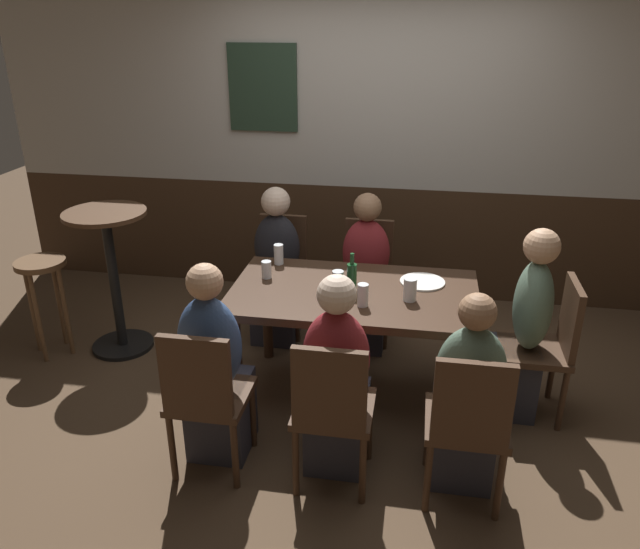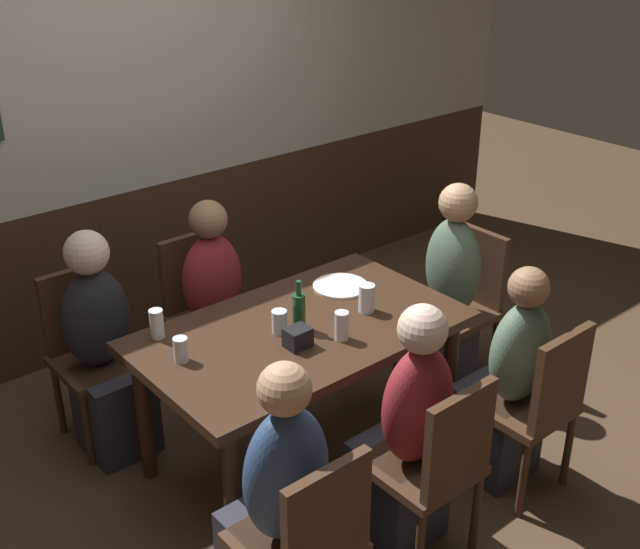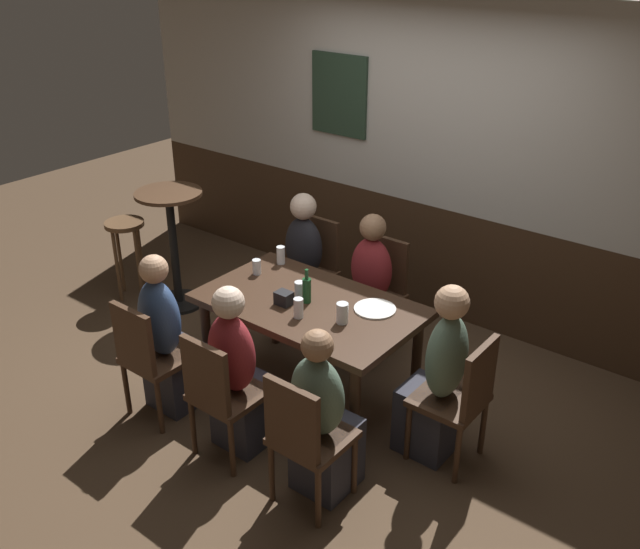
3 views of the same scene
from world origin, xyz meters
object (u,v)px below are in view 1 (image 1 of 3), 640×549
(bar_stool, at_px, (43,281))
(person_mid_near, at_px, (337,390))
(beer_glass_half, at_px, (410,291))
(chair_left_far, at_px, (281,267))
(chair_mid_far, at_px, (367,273))
(pint_glass_amber, at_px, (279,255))
(plate_white_large, at_px, (422,282))
(person_head_east, at_px, (520,337))
(chair_mid_near, at_px, (332,406))
(highball_clear, at_px, (338,281))
(dining_table, at_px, (354,303))
(person_left_far, at_px, (276,276))
(side_bar_table, at_px, (113,270))
(tumbler_water, at_px, (363,297))
(condiment_caddy, at_px, (332,291))
(chair_head_east, at_px, (548,342))
(person_left_near, at_px, (216,377))
(person_right_near, at_px, (466,406))
(chair_left_near, at_px, (205,394))
(pint_glass_stout, at_px, (267,271))
(chair_right_near, at_px, (468,420))
(beer_bottle_green, at_px, (352,276))
(person_mid_far, at_px, (365,283))

(bar_stool, bearing_deg, person_mid_near, -21.38)
(beer_glass_half, bearing_deg, chair_left_far, 136.60)
(chair_mid_far, bearing_deg, pint_glass_amber, -136.41)
(plate_white_large, bearing_deg, bar_stool, -179.50)
(person_head_east, relative_size, plate_white_large, 4.27)
(chair_mid_near, xyz_separation_m, highball_clear, (-0.10, 0.88, 0.29))
(dining_table, relative_size, person_left_far, 1.30)
(pint_glass_amber, bearing_deg, highball_clear, -35.38)
(side_bar_table, bearing_deg, beer_glass_half, -10.73)
(dining_table, height_order, person_mid_near, person_mid_near)
(dining_table, bearing_deg, tumbler_water, -69.83)
(tumbler_water, bearing_deg, bar_stool, 170.88)
(highball_clear, xyz_separation_m, pint_glass_amber, (-0.44, 0.32, 0.01))
(condiment_caddy, bearing_deg, person_left_far, 123.36)
(chair_mid_near, distance_m, person_mid_near, 0.16)
(chair_head_east, bearing_deg, person_left_near, -159.05)
(person_right_near, height_order, pint_glass_amber, person_right_near)
(chair_left_near, bearing_deg, person_right_near, 7.10)
(pint_glass_stout, bearing_deg, chair_right_near, -37.95)
(person_head_east, bearing_deg, beer_bottle_green, -179.54)
(person_right_near, relative_size, tumbler_water, 8.23)
(person_mid_near, distance_m, side_bar_table, 2.02)
(chair_left_near, xyz_separation_m, pint_glass_amber, (0.11, 1.20, 0.31))
(chair_left_far, height_order, chair_head_east, same)
(chair_mid_far, relative_size, beer_bottle_green, 3.63)
(person_mid_far, height_order, plate_white_large, person_mid_far)
(chair_mid_near, distance_m, beer_glass_half, 0.90)
(chair_right_near, bearing_deg, person_mid_far, 112.93)
(chair_left_near, height_order, person_mid_far, person_mid_far)
(side_bar_table, bearing_deg, chair_mid_near, -33.85)
(person_head_east, relative_size, tumbler_water, 8.86)
(person_right_near, height_order, pint_glass_stout, person_right_near)
(person_mid_near, bearing_deg, pint_glass_stout, 125.60)
(person_left_far, height_order, person_head_east, person_head_east)
(dining_table, relative_size, chair_right_near, 1.70)
(tumbler_water, height_order, beer_glass_half, beer_glass_half)
(pint_glass_stout, bearing_deg, person_mid_far, 46.45)
(chair_mid_far, height_order, condiment_caddy, chair_mid_far)
(plate_white_large, bearing_deg, pint_glass_amber, 170.92)
(beer_glass_half, bearing_deg, pint_glass_amber, 154.56)
(dining_table, height_order, pint_glass_stout, pint_glass_stout)
(chair_head_east, relative_size, bar_stool, 1.22)
(chair_left_far, distance_m, beer_glass_half, 1.40)
(dining_table, xyz_separation_m, person_left_near, (-0.66, -0.70, -0.16))
(chair_right_near, height_order, beer_glass_half, chair_right_near)
(bar_stool, bearing_deg, side_bar_table, 18.43)
(chair_right_near, relative_size, person_mid_far, 0.77)
(chair_mid_far, distance_m, person_mid_near, 1.56)
(person_mid_far, bearing_deg, chair_mid_far, 90.00)
(chair_mid_far, bearing_deg, person_mid_near, -90.00)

